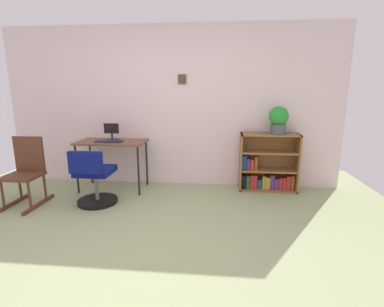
{
  "coord_description": "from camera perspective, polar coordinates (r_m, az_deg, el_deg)",
  "views": [
    {
      "loc": [
        0.77,
        -2.27,
        1.49
      ],
      "look_at": [
        0.41,
        1.4,
        0.66
      ],
      "focal_mm": 26.56,
      "sensor_mm": 36.0,
      "label": 1
    }
  ],
  "objects": [
    {
      "name": "potted_plant_on_shelf",
      "position": [
        4.27,
        16.98,
        6.6
      ],
      "size": [
        0.28,
        0.28,
        0.4
      ],
      "color": "#474C51",
      "rests_on": "bookshelf_low"
    },
    {
      "name": "keyboard",
      "position": [
        4.28,
        -16.35,
        2.32
      ],
      "size": [
        0.39,
        0.14,
        0.02
      ],
      "primitive_type": "cube",
      "color": "#1C212D",
      "rests_on": "desk"
    },
    {
      "name": "office_chair",
      "position": [
        3.92,
        -19.02,
        -5.19
      ],
      "size": [
        0.52,
        0.55,
        0.76
      ],
      "color": "black",
      "rests_on": "ground_plane"
    },
    {
      "name": "monitor",
      "position": [
        4.42,
        -15.83,
        4.03
      ],
      "size": [
        0.22,
        0.19,
        0.25
      ],
      "color": "#262628",
      "rests_on": "desk"
    },
    {
      "name": "rocking_chair",
      "position": [
        4.31,
        -30.38,
        -3.01
      ],
      "size": [
        0.42,
        0.64,
        0.89
      ],
      "color": "#562F1F",
      "rests_on": "ground_plane"
    },
    {
      "name": "bookshelf_low",
      "position": [
        4.42,
        14.8,
        -2.38
      ],
      "size": [
        0.85,
        0.3,
        0.86
      ],
      "color": "brown",
      "rests_on": "ground_plane"
    },
    {
      "name": "desk",
      "position": [
        4.39,
        -15.79,
        1.6
      ],
      "size": [
        1.0,
        0.54,
        0.75
      ],
      "color": "brown",
      "rests_on": "ground_plane"
    },
    {
      "name": "ground_plane",
      "position": [
        2.82,
        -11.88,
        -19.44
      ],
      "size": [
        6.24,
        6.24,
        0.0
      ],
      "primitive_type": "plane",
      "color": "#98A475"
    },
    {
      "name": "wall_back",
      "position": [
        4.49,
        -4.36,
        9.23
      ],
      "size": [
        5.2,
        0.12,
        2.44
      ],
      "color": "silver",
      "rests_on": "ground_plane"
    }
  ]
}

